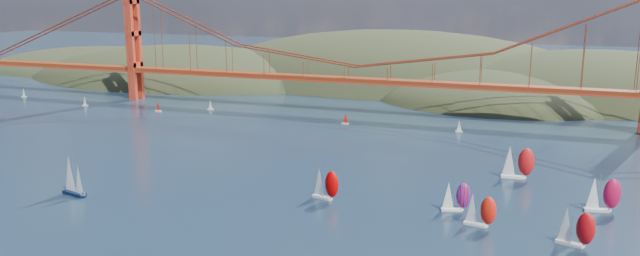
% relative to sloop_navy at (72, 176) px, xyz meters
% --- Properties ---
extents(headlands, '(725.00, 225.00, 96.00)m').
position_rel_sloop_navy_xyz_m(headlands, '(86.79, 236.95, -17.97)').
color(headlands, black).
rests_on(headlands, ground).
extents(bridge, '(552.00, 12.00, 55.00)m').
position_rel_sloop_navy_xyz_m(bridge, '(40.10, 138.66, 26.72)').
color(bridge, maroon).
rests_on(bridge, ground).
extents(sloop_navy, '(8.39, 5.49, 12.49)m').
position_rel_sloop_navy_xyz_m(sloop_navy, '(0.00, 0.00, 0.00)').
color(sloop_navy, black).
rests_on(sloop_navy, ground).
extents(racer_0, '(8.48, 5.16, 9.50)m').
position_rel_sloop_navy_xyz_m(racer_0, '(67.63, 20.24, -1.02)').
color(racer_0, silver).
rests_on(racer_0, ground).
extents(racer_1, '(7.96, 4.22, 8.93)m').
position_rel_sloop_navy_xyz_m(racer_1, '(109.47, 13.86, -1.29)').
color(racer_1, white).
rests_on(racer_1, ground).
extents(racer_2, '(8.47, 5.21, 9.48)m').
position_rel_sloop_navy_xyz_m(racer_2, '(130.75, 8.75, -1.03)').
color(racer_2, silver).
rests_on(racer_2, ground).
extents(racer_3, '(9.61, 4.01, 10.97)m').
position_rel_sloop_navy_xyz_m(racer_3, '(116.27, 58.03, -0.33)').
color(racer_3, white).
rests_on(racer_3, ground).
extents(racer_4, '(9.00, 4.73, 10.10)m').
position_rel_sloop_navy_xyz_m(racer_4, '(138.26, 34.97, -0.74)').
color(racer_4, silver).
rests_on(racer_4, ground).
extents(racer_rwb, '(7.64, 4.45, 8.56)m').
position_rel_sloop_navy_xyz_m(racer_rwb, '(102.50, 22.79, -1.46)').
color(racer_rwb, white).
rests_on(racer_rwb, ground).
extents(distant_boat_0, '(3.00, 2.00, 4.70)m').
position_rel_sloop_navy_xyz_m(distant_boat_0, '(-138.08, 122.47, -3.10)').
color(distant_boat_0, silver).
rests_on(distant_boat_0, ground).
extents(distant_boat_1, '(3.00, 2.00, 4.70)m').
position_rel_sloop_navy_xyz_m(distant_boat_1, '(-89.73, 112.29, -3.10)').
color(distant_boat_1, silver).
rests_on(distant_boat_1, ground).
extents(distant_boat_2, '(3.00, 2.00, 4.70)m').
position_rel_sloop_navy_xyz_m(distant_boat_2, '(-47.95, 112.78, -3.10)').
color(distant_boat_2, silver).
rests_on(distant_boat_2, ground).
extents(distant_boat_3, '(3.00, 2.00, 4.70)m').
position_rel_sloop_navy_xyz_m(distant_boat_3, '(-26.54, 124.41, -3.10)').
color(distant_boat_3, silver).
rests_on(distant_boat_3, ground).
extents(distant_boat_8, '(3.00, 2.00, 4.70)m').
position_rel_sloop_navy_xyz_m(distant_boat_8, '(91.64, 115.89, -3.10)').
color(distant_boat_8, silver).
rests_on(distant_boat_8, ground).
extents(distant_boat_9, '(3.00, 2.00, 4.70)m').
position_rel_sloop_navy_xyz_m(distant_boat_9, '(43.86, 115.29, -3.10)').
color(distant_boat_9, silver).
rests_on(distant_boat_9, ground).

